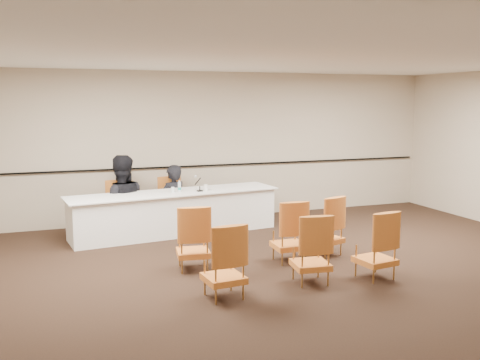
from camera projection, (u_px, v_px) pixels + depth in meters
name	position (u px, v px, depth m)	size (l,w,h in m)	color
floor	(293.00, 275.00, 7.46)	(10.00, 10.00, 0.00)	black
ceiling	(297.00, 55.00, 7.02)	(10.00, 10.00, 0.00)	white
wall_back	(210.00, 146.00, 10.96)	(10.00, 0.04, 3.00)	#BAAA92
wall_rail	(211.00, 165.00, 10.98)	(9.80, 0.04, 0.03)	black
panel_table	(175.00, 213.00, 9.75)	(3.86, 0.89, 0.77)	white
panelist_main	(173.00, 207.00, 10.33)	(0.60, 0.39, 1.64)	black
panelist_main_chair	(173.00, 202.00, 10.32)	(0.50, 0.50, 0.95)	#C86E23
panelist_second	(121.00, 208.00, 9.87)	(0.95, 0.74, 1.95)	black
panelist_second_chair	(121.00, 207.00, 9.87)	(0.50, 0.50, 0.95)	#C86E23
papers	(203.00, 190.00, 9.92)	(0.30, 0.22, 0.00)	silver
microphone	(200.00, 183.00, 9.75)	(0.10, 0.21, 0.29)	black
water_bottle	(179.00, 186.00, 9.72)	(0.06, 0.06, 0.21)	teal
drinking_glass	(173.00, 190.00, 9.64)	(0.06, 0.06, 0.10)	white
coffee_cup	(206.00, 188.00, 9.80)	(0.08, 0.08, 0.12)	white
aud_chair_front_left	(193.00, 237.00, 7.64)	(0.50, 0.50, 0.95)	#C86E23
aud_chair_front_mid	(289.00, 231.00, 8.03)	(0.50, 0.50, 0.95)	#C86E23
aud_chair_front_right	(325.00, 225.00, 8.37)	(0.50, 0.50, 0.95)	#C86E23
aud_chair_back_left	(224.00, 260.00, 6.53)	(0.50, 0.50, 0.95)	#C86E23
aud_chair_back_mid	(311.00, 248.00, 7.08)	(0.50, 0.50, 0.95)	#C86E23
aud_chair_back_right	(376.00, 244.00, 7.27)	(0.50, 0.50, 0.95)	#C86E23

